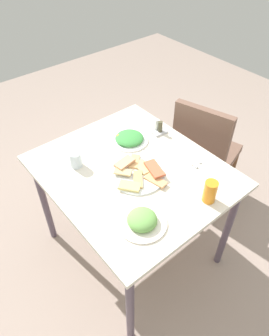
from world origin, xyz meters
The scene contains 12 objects.
ground_plane centered at (0.00, 0.00, 0.00)m, with size 6.00×6.00×0.00m, color gray.
dining_table centered at (0.00, 0.00, 0.68)m, with size 1.03×0.89×0.77m.
dining_chair centered at (-0.06, 0.71, 0.51)m, with size 0.52×0.52×0.90m.
pide_platter centered at (0.06, -0.01, 0.78)m, with size 0.31×0.30×0.04m.
salad_plate_greens centered at (-0.21, 0.15, 0.79)m, with size 0.23×0.23×0.04m.
salad_plate_rice centered at (0.32, -0.20, 0.79)m, with size 0.24×0.24×0.07m.
soda_can centered at (0.42, 0.15, 0.83)m, with size 0.07×0.07×0.12m, color orange.
drinking_glass centered at (-0.22, -0.22, 0.81)m, with size 0.07×0.07×0.09m, color silver.
paper_napkin centered at (0.13, 0.31, 0.77)m, with size 0.14×0.14×0.00m, color white.
fork centered at (0.13, 0.29, 0.77)m, with size 0.19×0.02×0.01m, color silver.
spoon centered at (0.13, 0.33, 0.77)m, with size 0.17×0.01×0.01m, color silver.
condiment_caddy centered at (-0.17, 0.35, 0.80)m, with size 0.10×0.10×0.08m.
Camera 1 is at (0.99, -0.80, 1.96)m, focal length 33.59 mm.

